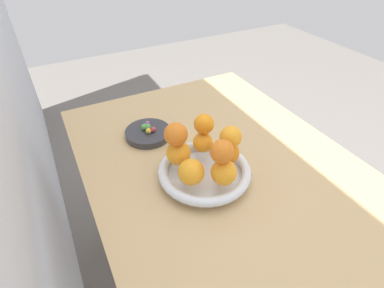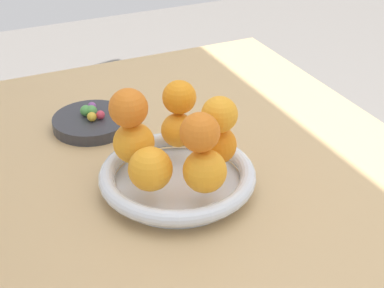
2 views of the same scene
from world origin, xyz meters
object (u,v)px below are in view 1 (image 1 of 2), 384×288
at_px(candy_ball_2, 148,127).
at_px(candy_ball_0, 148,127).
at_px(orange_3, 203,142).
at_px(candy_dish, 148,133).
at_px(orange_1, 224,172).
at_px(orange_8, 231,137).
at_px(dining_table, 225,190).
at_px(candy_ball_3, 153,129).
at_px(orange_6, 176,134).
at_px(candy_ball_1, 147,123).
at_px(candy_ball_5, 144,127).
at_px(orange_2, 228,153).
at_px(fruit_bowl, 205,172).
at_px(orange_0, 191,172).
at_px(orange_7, 222,152).
at_px(orange_5, 204,124).
at_px(orange_4, 178,153).
at_px(candy_ball_4, 148,131).

bearing_deg(candy_ball_2, candy_ball_0, 22.31).
relative_size(orange_3, candy_ball_0, 2.68).
bearing_deg(candy_dish, orange_1, -165.92).
height_order(orange_3, orange_8, orange_8).
relative_size(dining_table, candy_ball_3, 64.65).
height_order(orange_6, orange_8, orange_6).
bearing_deg(orange_1, candy_ball_1, 11.51).
bearing_deg(candy_ball_1, orange_1, -168.49).
bearing_deg(candy_ball_5, orange_2, -152.68).
xyz_separation_m(fruit_bowl, orange_8, (-0.02, -0.06, 0.11)).
height_order(orange_0, candy_ball_0, orange_0).
bearing_deg(fruit_bowl, orange_8, -104.51).
bearing_deg(candy_ball_3, orange_6, 178.19).
bearing_deg(orange_7, orange_5, -11.13).
height_order(orange_0, orange_4, same).
bearing_deg(dining_table, orange_6, 70.13).
xyz_separation_m(fruit_bowl, orange_3, (0.07, -0.03, 0.05)).
bearing_deg(orange_7, candy_ball_5, 14.43).
distance_m(dining_table, orange_6, 0.27).
xyz_separation_m(dining_table, candy_ball_1, (0.28, 0.13, 0.12)).
height_order(orange_8, candy_ball_2, orange_8).
distance_m(orange_3, candy_ball_5, 0.23).
bearing_deg(candy_ball_4, orange_3, -150.09).
xyz_separation_m(candy_dish, orange_2, (-0.27, -0.14, 0.06)).
bearing_deg(orange_6, dining_table, -109.87).
bearing_deg(candy_ball_5, orange_0, -176.64).
distance_m(fruit_bowl, candy_dish, 0.27).
xyz_separation_m(orange_4, orange_6, (-0.00, 0.01, 0.06)).
height_order(orange_5, candy_ball_0, orange_5).
height_order(orange_7, candy_ball_3, orange_7).
bearing_deg(candy_dish, candy_ball_5, 36.61).
bearing_deg(orange_0, candy_ball_3, -0.85).
xyz_separation_m(orange_2, orange_8, (-0.01, 0.00, 0.06)).
distance_m(fruit_bowl, candy_ball_3, 0.25).
xyz_separation_m(fruit_bowl, candy_ball_0, (0.26, 0.07, 0.01)).
distance_m(fruit_bowl, orange_1, 0.09).
relative_size(candy_dish, orange_3, 2.57).
xyz_separation_m(orange_1, orange_2, (0.06, -0.05, -0.00)).
relative_size(candy_ball_4, candy_ball_5, 0.83).
relative_size(candy_dish, orange_7, 2.52).
bearing_deg(candy_ball_2, orange_0, -178.67).
bearing_deg(orange_7, candy_ball_2, 12.94).
bearing_deg(orange_5, fruit_bowl, 153.61).
relative_size(orange_3, candy_ball_2, 3.10).
xyz_separation_m(candy_ball_0, candy_ball_3, (-0.02, -0.01, -0.00)).
bearing_deg(fruit_bowl, dining_table, -89.59).
relative_size(orange_0, orange_4, 1.00).
xyz_separation_m(orange_1, candy_ball_5, (0.34, 0.09, -0.04)).
height_order(candy_ball_4, candy_ball_5, candy_ball_5).
bearing_deg(candy_ball_4, dining_table, -148.89).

